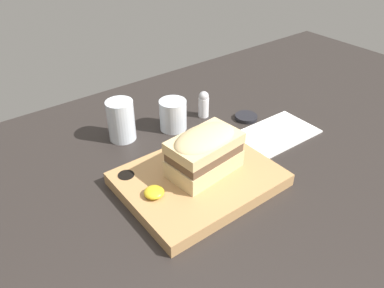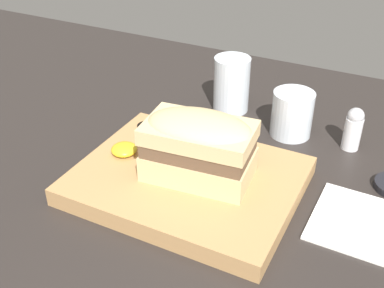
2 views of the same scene
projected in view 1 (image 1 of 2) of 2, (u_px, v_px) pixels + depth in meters
The scene contains 9 objects.
dining_table at pixel (181, 184), 76.66cm from camera, with size 198.12×92.95×2.00cm.
serving_board at pixel (198, 179), 74.33cm from camera, with size 29.64×23.40×2.67cm.
sandwich at pixel (205, 150), 71.74cm from camera, with size 14.87×9.80×9.22cm.
mustard_dollop at pixel (154, 192), 68.05cm from camera, with size 3.75×3.75×1.50cm.
water_glass at pixel (121, 123), 86.59cm from camera, with size 6.29×6.29×9.73cm.
wine_glass at pixel (173, 116), 90.72cm from camera, with size 6.62×6.62×7.48cm.
napkin at pixel (278, 134), 90.04cm from camera, with size 19.41×12.59×0.40cm.
salt_shaker at pixel (204, 104), 95.65cm from camera, with size 2.70×2.70×6.99cm.
condiment_dish at pixel (246, 117), 96.14cm from camera, with size 5.71×5.71×1.01cm.
Camera 1 is at (-33.91, -47.95, 50.99)cm, focal length 35.00 mm.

